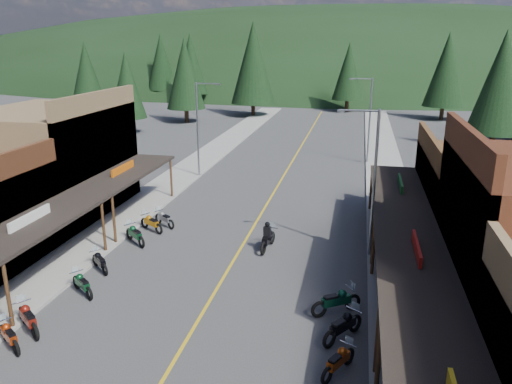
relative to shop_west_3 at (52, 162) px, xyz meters
The scene contains 31 objects.
ground 18.17m from the shop_west_3, 39.34° to the right, with size 220.00×220.00×0.00m, color #38383A.
centerline 16.67m from the shop_west_3, 32.26° to the left, with size 0.15×90.00×0.01m, color gold.
sidewalk_west 10.65m from the shop_west_3, 59.70° to the left, with size 3.40×94.00×0.15m, color gray.
sidewalk_east 24.35m from the shop_west_3, 21.15° to the left, with size 3.40×94.00×0.15m, color gray.
shop_west_3 is the anchor object (origin of this frame).
shop_east_3 27.56m from the shop_west_3, ahead, with size 10.90×10.20×6.20m.
streetlight_1 12.73m from the shop_west_3, 57.44° to the left, with size 2.16×0.18×8.00m.
streetlight_2 21.02m from the shop_west_3, ahead, with size 2.16×0.18×8.00m.
streetlight_3 27.94m from the shop_west_3, 42.04° to the left, with size 2.16×0.18×8.00m.
ridge_hill 124.52m from the shop_west_3, 83.64° to the left, with size 310.00×140.00×60.00m, color black.
pine_0 57.15m from the shop_west_3, 117.34° to the left, with size 5.04×5.04×11.00m.
pine_1 59.70m from the shop_west_3, 99.87° to the left, with size 5.88×5.88×12.50m.
pine_2 47.07m from the shop_west_3, 85.37° to the left, with size 6.72×6.72×14.00m.
pine_3 57.59m from the shop_west_3, 71.99° to the left, with size 5.04×5.04×11.00m.
pine_4 58.27m from the shop_west_3, 56.87° to the left, with size 5.88×5.88×12.50m.
pine_7 67.32m from the shop_west_3, 105.72° to the left, with size 5.88×5.88×12.50m.
pine_8 29.95m from the shop_west_3, 105.97° to the left, with size 4.48×4.48×10.00m.
pine_10 39.07m from the shop_west_3, 96.22° to the left, with size 5.38×5.38×11.60m.
pine_11 43.22m from the shop_west_3, 38.32° to the left, with size 5.82×5.82×12.40m.
bike_west_6 16.67m from the shop_west_3, 63.39° to the right, with size 0.66×1.98×1.13m, color #9A2D0B, non-canonical shape.
bike_west_7 15.66m from the shop_west_3, 61.43° to the right, with size 0.75×2.26×1.29m, color maroon, non-canonical shape.
bike_west_8 13.28m from the shop_west_3, 52.60° to the right, with size 0.67×2.01×1.15m, color #0C3E1E, non-canonical shape.
bike_west_9 11.21m from the shop_west_3, 46.61° to the right, with size 0.65×1.95×1.11m, color black, non-canonical shape.
bike_west_10 9.21m from the shop_west_3, 28.74° to the right, with size 0.73×2.20×1.26m, color #0B3B1F, non-canonical shape.
bike_west_11 8.60m from the shop_west_3, 15.44° to the right, with size 0.69×2.08×1.19m, color #BD750D, non-canonical shape.
bike_west_12 8.86m from the shop_west_3, ahead, with size 0.65×1.96×1.12m, color gray, non-canonical shape.
bike_east_6 24.19m from the shop_west_3, 34.84° to the right, with size 0.67×2.00×1.14m, color #A83D0C, non-canonical shape.
bike_east_7 23.07m from the shop_west_3, 30.27° to the right, with size 0.76×2.27×1.30m, color black, non-canonical shape.
bike_east_8 21.87m from the shop_west_3, 26.41° to the right, with size 0.77×2.31×1.32m, color #0C3C27, non-canonical shape.
rider_on_bike 15.94m from the shop_west_3, 12.71° to the right, with size 1.05×2.36×1.74m.
pedestrian_east_b 22.51m from the shop_west_3, ahead, with size 0.80×0.46×1.64m, color brown.
Camera 1 is at (6.13, -17.65, 11.29)m, focal length 35.00 mm.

